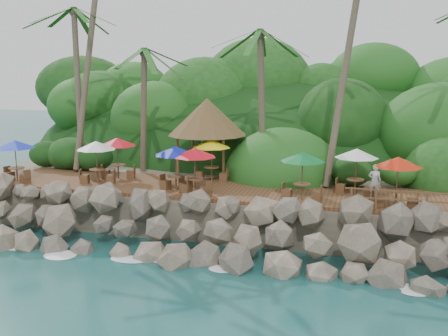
# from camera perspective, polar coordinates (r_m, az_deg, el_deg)

# --- Properties ---
(ground) EXTENTS (140.00, 140.00, 0.00)m
(ground) POSITION_cam_1_polar(r_m,az_deg,el_deg) (23.60, -3.97, -10.88)
(ground) COLOR #19514F
(ground) RESTS_ON ground
(land_base) EXTENTS (32.00, 25.20, 2.10)m
(land_base) POSITION_cam_1_polar(r_m,az_deg,el_deg) (38.14, 4.02, -0.67)
(land_base) COLOR gray
(land_base) RESTS_ON ground
(jungle_hill) EXTENTS (44.80, 28.00, 15.40)m
(jungle_hill) POSITION_cam_1_polar(r_m,az_deg,el_deg) (45.58, 5.89, -0.10)
(jungle_hill) COLOR #143811
(jungle_hill) RESTS_ON ground
(seawall) EXTENTS (29.00, 4.00, 2.30)m
(seawall) POSITION_cam_1_polar(r_m,az_deg,el_deg) (24.98, -2.47, -6.79)
(seawall) COLOR gray
(seawall) RESTS_ON ground
(terrace) EXTENTS (26.00, 5.00, 0.20)m
(terrace) POSITION_cam_1_polar(r_m,az_deg,el_deg) (28.39, -0.00, -2.38)
(terrace) COLOR brown
(terrace) RESTS_ON land_base
(jungle_foliage) EXTENTS (44.00, 16.00, 12.00)m
(jungle_foliage) POSITION_cam_1_polar(r_m,az_deg,el_deg) (37.41, 3.69, -2.54)
(jungle_foliage) COLOR #143811
(jungle_foliage) RESTS_ON ground
(foam_line) EXTENTS (25.20, 0.80, 0.06)m
(foam_line) POSITION_cam_1_polar(r_m,az_deg,el_deg) (23.85, -3.72, -10.55)
(foam_line) COLOR white
(foam_line) RESTS_ON ground
(palapa) EXTENTS (4.75, 4.75, 4.60)m
(palapa) POSITION_cam_1_polar(r_m,az_deg,el_deg) (31.50, -1.85, 5.58)
(palapa) COLOR brown
(palapa) RESTS_ON ground
(dining_clusters) EXTENTS (22.78, 5.41, 2.39)m
(dining_clusters) POSITION_cam_1_polar(r_m,az_deg,el_deg) (27.72, -2.59, 1.68)
(dining_clusters) COLOR brown
(dining_clusters) RESTS_ON terrace
(railing) EXTENTS (7.20, 0.10, 1.00)m
(railing) POSITION_cam_1_polar(r_m,az_deg,el_deg) (25.11, 21.22, -3.29)
(railing) COLOR brown
(railing) RESTS_ON terrace
(waiter) EXTENTS (0.68, 0.51, 1.71)m
(waiter) POSITION_cam_1_polar(r_m,az_deg,el_deg) (27.16, 16.06, -1.38)
(waiter) COLOR white
(waiter) RESTS_ON terrace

